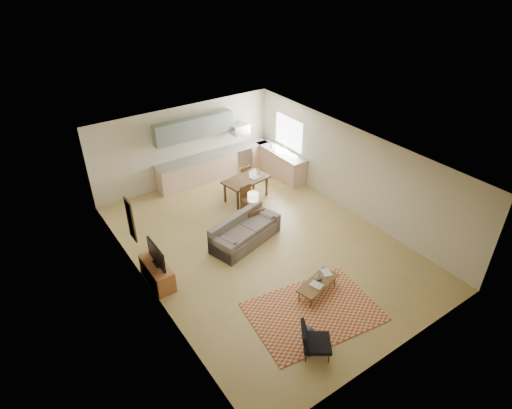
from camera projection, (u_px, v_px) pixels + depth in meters
room at (262, 203)px, 11.20m from camera, size 9.00×9.00×9.00m
kitchen_counter_back at (214, 165)px, 15.02m from camera, size 4.26×0.64×0.92m
kitchen_counter_right at (281, 163)px, 15.17m from camera, size 0.64×2.26×0.92m
kitchen_range at (241, 158)px, 15.55m from camera, size 0.62×0.62×0.90m
kitchen_microwave at (240, 129)px, 14.99m from camera, size 0.62×0.40×0.35m
upper_cabinets at (194, 128)px, 14.05m from camera, size 2.80×0.34×0.70m
window_right at (289, 132)px, 14.74m from camera, size 0.02×1.40×1.05m
wall_art_left at (131, 220)px, 10.17m from camera, size 0.06×0.42×1.10m
triptych at (182, 135)px, 14.06m from camera, size 1.70×0.04×0.50m
rug at (314, 312)px, 9.75m from camera, size 3.11×2.35×0.02m
sofa at (245, 231)px, 11.80m from camera, size 2.37×1.51×0.76m
coffee_table at (317, 287)px, 10.18m from camera, size 1.23×0.72×0.35m
book_a at (314, 288)px, 9.92m from camera, size 0.39×0.42×0.03m
book_b at (322, 273)px, 10.34m from camera, size 0.40×0.43×0.02m
vase at (319, 276)px, 10.13m from camera, size 0.20×0.20×0.18m
armchair at (317, 341)px, 8.60m from camera, size 0.90×0.90×0.73m
tv_credenza at (157, 273)px, 10.47m from camera, size 0.46×1.19×0.55m
tv at (156, 255)px, 10.20m from camera, size 0.09×0.92×0.55m
console_table at (253, 218)px, 12.46m from camera, size 0.56×0.38×0.65m
table_lamp at (253, 201)px, 12.15m from camera, size 0.33×0.33×0.52m
dining_table at (246, 189)px, 13.80m from camera, size 1.56×1.05×0.73m
dining_chair_near at (249, 199)px, 13.13m from camera, size 0.45×0.47×0.85m
dining_chair_far at (243, 176)px, 14.41m from camera, size 0.44×0.45×0.85m
laptop at (255, 174)px, 13.62m from camera, size 0.34×0.28×0.23m
soap_bottle at (272, 145)px, 15.11m from camera, size 0.09×0.09×0.19m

